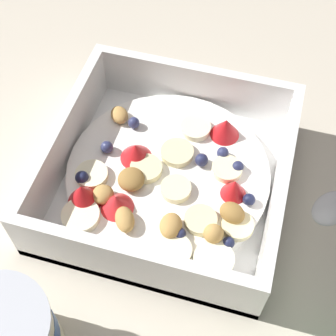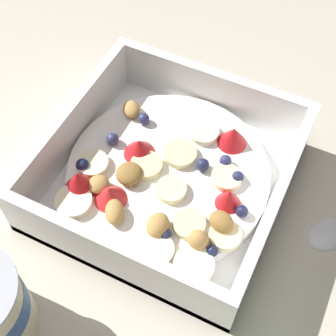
% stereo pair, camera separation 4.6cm
% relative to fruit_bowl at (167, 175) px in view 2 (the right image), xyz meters
% --- Properties ---
extents(ground_plane, '(2.40, 2.40, 0.00)m').
position_rel_fruit_bowl_xyz_m(ground_plane, '(-0.01, -0.01, -0.02)').
color(ground_plane, beige).
extents(fruit_bowl, '(0.22, 0.22, 0.06)m').
position_rel_fruit_bowl_xyz_m(fruit_bowl, '(0.00, 0.00, 0.00)').
color(fruit_bowl, white).
rests_on(fruit_bowl, ground).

